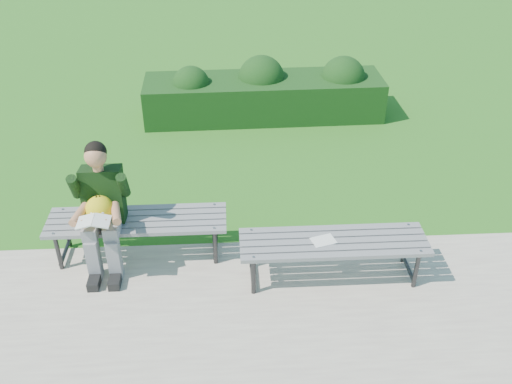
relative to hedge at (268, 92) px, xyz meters
The scene contains 7 objects.
ground 3.33m from the hedge, 103.98° to the right, with size 80.00×80.00×0.00m.
walkway 5.03m from the hedge, 99.15° to the right, with size 30.00×3.50×0.02m.
hedge is the anchor object (origin of this frame).
bench_left 3.69m from the hedge, 115.22° to the right, with size 1.80×0.50×0.46m.
bench_right 3.82m from the hedge, 84.74° to the right, with size 1.80×0.50×0.46m.
seated_boy 3.93m from the hedge, 118.58° to the right, with size 0.56×0.76×1.31m.
paper_sheet 3.81m from the hedge, 86.24° to the right, with size 0.26×0.22×0.01m.
Camera 1 is at (0.16, -4.86, 3.81)m, focal length 40.00 mm.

